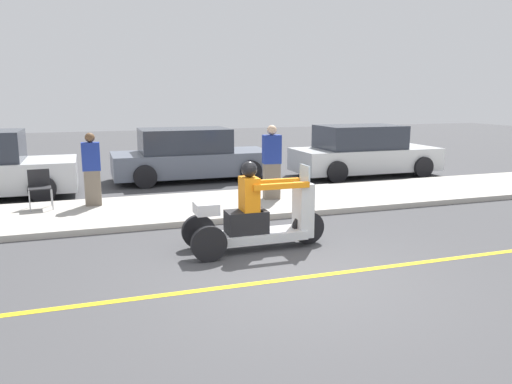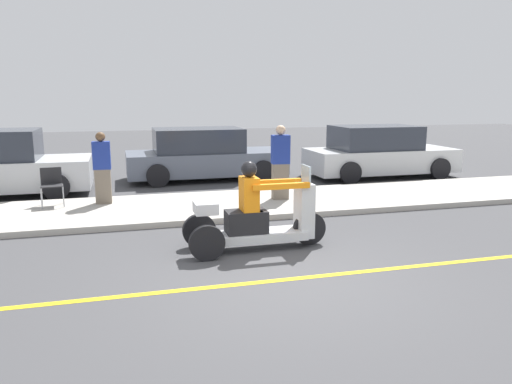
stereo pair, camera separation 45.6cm
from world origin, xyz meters
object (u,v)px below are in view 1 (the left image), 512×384
at_px(parked_car_lot_right, 190,156).
at_px(spectator_mid_group, 92,171).
at_px(spectator_end_of_line, 272,164).
at_px(parked_car_lot_center, 363,152).
at_px(motorcycle_trike, 257,218).
at_px(folding_chair_curbside, 39,185).

bearing_deg(parked_car_lot_right, spectator_mid_group, -130.80).
relative_size(spectator_end_of_line, parked_car_lot_right, 0.37).
distance_m(spectator_mid_group, parked_car_lot_right, 4.31).
xyz_separation_m(spectator_mid_group, spectator_end_of_line, (3.95, -0.61, 0.06)).
bearing_deg(parked_car_lot_right, parked_car_lot_center, -10.09).
bearing_deg(motorcycle_trike, spectator_end_of_line, 65.58).
xyz_separation_m(spectator_mid_group, parked_car_lot_right, (2.81, 3.26, -0.17)).
xyz_separation_m(spectator_end_of_line, parked_car_lot_right, (-1.14, 3.87, -0.22)).
xyz_separation_m(motorcycle_trike, parked_car_lot_center, (5.61, 6.11, 0.22)).
bearing_deg(folding_chair_curbside, spectator_end_of_line, -8.15).
xyz_separation_m(spectator_end_of_line, parked_car_lot_center, (4.16, 2.93, -0.21)).
bearing_deg(spectator_mid_group, motorcycle_trike, -56.53).
xyz_separation_m(motorcycle_trike, folding_chair_curbside, (-3.59, 3.90, 0.11)).
height_order(spectator_end_of_line, folding_chair_curbside, spectator_end_of_line).
relative_size(spectator_mid_group, spectator_end_of_line, 0.93).
height_order(motorcycle_trike, spectator_end_of_line, spectator_end_of_line).
xyz_separation_m(motorcycle_trike, spectator_mid_group, (-2.51, 3.80, 0.37)).
height_order(motorcycle_trike, spectator_mid_group, spectator_mid_group).
bearing_deg(spectator_mid_group, parked_car_lot_center, 15.93).
distance_m(spectator_end_of_line, folding_chair_curbside, 5.10).
bearing_deg(folding_chair_curbside, parked_car_lot_center, 13.49).
distance_m(spectator_mid_group, parked_car_lot_center, 8.44).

